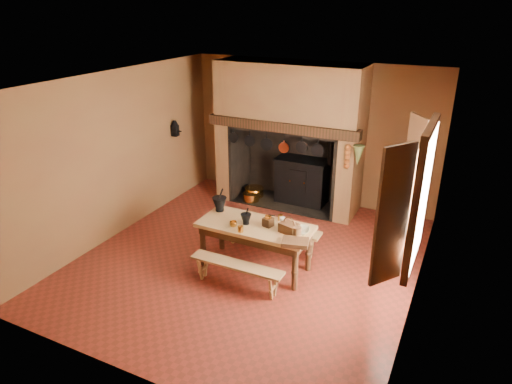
% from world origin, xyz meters
% --- Properties ---
extents(floor, '(5.50, 5.50, 0.00)m').
position_xyz_m(floor, '(0.00, 0.00, 0.00)').
color(floor, maroon).
rests_on(floor, ground).
extents(ceiling, '(5.50, 5.50, 0.00)m').
position_xyz_m(ceiling, '(0.00, 0.00, 2.80)').
color(ceiling, silver).
rests_on(ceiling, back_wall).
extents(back_wall, '(5.00, 0.02, 2.80)m').
position_xyz_m(back_wall, '(0.00, 2.75, 1.40)').
color(back_wall, brown).
rests_on(back_wall, floor).
extents(wall_left, '(0.02, 5.50, 2.80)m').
position_xyz_m(wall_left, '(-2.50, 0.00, 1.40)').
color(wall_left, brown).
rests_on(wall_left, floor).
extents(wall_right, '(0.02, 5.50, 2.80)m').
position_xyz_m(wall_right, '(2.50, 0.00, 1.40)').
color(wall_right, brown).
rests_on(wall_right, floor).
extents(wall_front, '(5.00, 0.02, 2.80)m').
position_xyz_m(wall_front, '(0.00, -2.75, 1.40)').
color(wall_front, brown).
rests_on(wall_front, floor).
extents(chimney_breast, '(2.95, 0.96, 2.80)m').
position_xyz_m(chimney_breast, '(-0.30, 2.31, 1.81)').
color(chimney_breast, brown).
rests_on(chimney_breast, floor).
extents(iron_range, '(1.12, 0.55, 1.60)m').
position_xyz_m(iron_range, '(-0.04, 2.45, 0.48)').
color(iron_range, black).
rests_on(iron_range, floor).
extents(hearth_pans, '(0.51, 0.62, 0.20)m').
position_xyz_m(hearth_pans, '(-1.05, 2.22, 0.09)').
color(hearth_pans, gold).
rests_on(hearth_pans, floor).
extents(hanging_pans, '(1.92, 0.29, 0.27)m').
position_xyz_m(hanging_pans, '(-0.34, 1.81, 1.36)').
color(hanging_pans, black).
rests_on(hanging_pans, chimney_breast).
extents(onion_string, '(0.12, 0.10, 0.46)m').
position_xyz_m(onion_string, '(1.00, 1.79, 1.33)').
color(onion_string, '#AB481F').
rests_on(onion_string, chimney_breast).
extents(herb_bunch, '(0.20, 0.20, 0.35)m').
position_xyz_m(herb_bunch, '(1.18, 1.79, 1.38)').
color(herb_bunch, '#606831').
rests_on(herb_bunch, chimney_breast).
extents(window, '(0.39, 1.75, 1.76)m').
position_xyz_m(window, '(2.35, -0.40, 1.70)').
color(window, white).
rests_on(window, wall_right).
extents(wall_coffee_mill, '(0.23, 0.16, 0.31)m').
position_xyz_m(wall_coffee_mill, '(-2.42, 1.55, 1.52)').
color(wall_coffee_mill, black).
rests_on(wall_coffee_mill, wall_left).
extents(work_table, '(1.71, 0.76, 0.74)m').
position_xyz_m(work_table, '(0.19, -0.18, 0.62)').
color(work_table, tan).
rests_on(work_table, floor).
extents(bench_front, '(1.40, 0.24, 0.39)m').
position_xyz_m(bench_front, '(0.19, -0.78, 0.29)').
color(bench_front, tan).
rests_on(bench_front, floor).
extents(bench_back, '(1.66, 0.29, 0.47)m').
position_xyz_m(bench_back, '(0.19, 0.39, 0.35)').
color(bench_back, tan).
rests_on(bench_back, floor).
extents(mortar_large, '(0.23, 0.23, 0.39)m').
position_xyz_m(mortar_large, '(-0.53, 0.00, 0.87)').
color(mortar_large, black).
rests_on(mortar_large, work_table).
extents(mortar_small, '(0.16, 0.16, 0.28)m').
position_xyz_m(mortar_small, '(0.06, -0.23, 0.83)').
color(mortar_small, black).
rests_on(mortar_small, work_table).
extents(coffee_grinder, '(0.19, 0.16, 0.20)m').
position_xyz_m(coffee_grinder, '(0.38, -0.14, 0.82)').
color(coffee_grinder, '#3C2013').
rests_on(coffee_grinder, work_table).
extents(brass_mug_a, '(0.10, 0.10, 0.09)m').
position_xyz_m(brass_mug_a, '(0.10, -0.48, 0.79)').
color(brass_mug_a, gold).
rests_on(brass_mug_a, work_table).
extents(brass_mug_b, '(0.09, 0.09, 0.09)m').
position_xyz_m(brass_mug_b, '(0.47, 0.12, 0.78)').
color(brass_mug_b, gold).
rests_on(brass_mug_b, work_table).
extents(mixing_bowl, '(0.35, 0.35, 0.07)m').
position_xyz_m(mixing_bowl, '(0.88, -0.15, 0.78)').
color(mixing_bowl, beige).
rests_on(mixing_bowl, work_table).
extents(stoneware_crock, '(0.15, 0.15, 0.15)m').
position_xyz_m(stoneware_crock, '(0.89, -0.26, 0.81)').
color(stoneware_crock, '#4F321D').
rests_on(stoneware_crock, work_table).
extents(glass_jar, '(0.11, 0.11, 0.15)m').
position_xyz_m(glass_jar, '(0.59, -0.08, 0.82)').
color(glass_jar, beige).
rests_on(glass_jar, work_table).
extents(wicker_basket, '(0.30, 0.26, 0.25)m').
position_xyz_m(wicker_basket, '(0.74, -0.20, 0.82)').
color(wicker_basket, '#4A2616').
rests_on(wicker_basket, work_table).
extents(wooden_tray, '(0.42, 0.34, 0.06)m').
position_xyz_m(wooden_tray, '(0.94, -0.48, 0.77)').
color(wooden_tray, '#3C2013').
rests_on(wooden_tray, work_table).
extents(brass_cup, '(0.15, 0.15, 0.09)m').
position_xyz_m(brass_cup, '(-0.07, -0.39, 0.78)').
color(brass_cup, gold).
rests_on(brass_cup, work_table).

